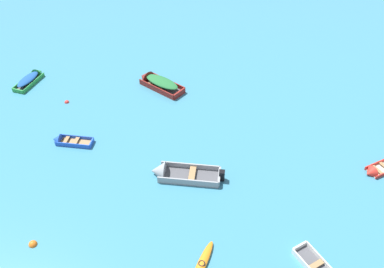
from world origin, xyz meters
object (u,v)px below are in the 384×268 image
(rowboat_grey_outer_left, at_px, (173,173))
(mooring_buoy_between_boats_left, at_px, (33,244))
(kayak_orange_midfield_left, at_px, (202,265))
(rowboat_green_foreground_center, at_px, (32,78))
(mooring_buoy_midfield, at_px, (67,102))
(rowboat_maroon_outer_right, at_px, (156,81))
(rowboat_red_cluster_outer, at_px, (376,171))
(rowboat_blue_near_right, at_px, (65,141))

(rowboat_grey_outer_left, relative_size, mooring_buoy_between_boats_left, 10.17)
(kayak_orange_midfield_left, relative_size, rowboat_green_foreground_center, 0.89)
(kayak_orange_midfield_left, relative_size, mooring_buoy_midfield, 8.52)
(rowboat_grey_outer_left, distance_m, mooring_buoy_midfield, 12.10)
(rowboat_grey_outer_left, xyz_separation_m, mooring_buoy_between_boats_left, (-6.48, -6.59, -0.24))
(rowboat_maroon_outer_right, bearing_deg, rowboat_grey_outer_left, -69.08)
(rowboat_maroon_outer_right, distance_m, rowboat_green_foreground_center, 10.86)
(rowboat_red_cluster_outer, relative_size, mooring_buoy_midfield, 7.28)
(kayak_orange_midfield_left, xyz_separation_m, rowboat_blue_near_right, (-11.31, 7.85, 0.01))
(mooring_buoy_midfield, bearing_deg, rowboat_red_cluster_outer, -8.37)
(rowboat_green_foreground_center, relative_size, mooring_buoy_between_boats_left, 7.42)
(rowboat_blue_near_right, xyz_separation_m, rowboat_green_foreground_center, (-6.28, 7.08, 0.12))
(rowboat_maroon_outer_right, bearing_deg, kayak_orange_midfield_left, -67.23)
(rowboat_grey_outer_left, bearing_deg, rowboat_green_foreground_center, 148.97)
(mooring_buoy_midfield, bearing_deg, rowboat_blue_near_right, -66.68)
(mooring_buoy_midfield, bearing_deg, rowboat_grey_outer_left, -31.36)
(rowboat_red_cluster_outer, bearing_deg, mooring_buoy_midfield, 171.63)
(rowboat_maroon_outer_right, xyz_separation_m, mooring_buoy_midfield, (-6.47, -3.80, -0.38))
(rowboat_green_foreground_center, distance_m, mooring_buoy_midfield, 5.00)
(mooring_buoy_midfield, bearing_deg, kayak_orange_midfield_left, -43.08)
(rowboat_maroon_outer_right, xyz_separation_m, rowboat_blue_near_right, (-4.50, -8.37, -0.23))
(rowboat_green_foreground_center, bearing_deg, mooring_buoy_between_boats_left, -62.09)
(mooring_buoy_between_boats_left, bearing_deg, kayak_orange_midfield_left, 2.86)
(kayak_orange_midfield_left, distance_m, rowboat_green_foreground_center, 23.07)
(rowboat_red_cluster_outer, distance_m, rowboat_grey_outer_left, 13.35)
(rowboat_red_cluster_outer, xyz_separation_m, mooring_buoy_between_boats_left, (-19.52, -9.45, -0.13))
(rowboat_red_cluster_outer, bearing_deg, kayak_orange_midfield_left, -138.36)
(rowboat_grey_outer_left, distance_m, rowboat_maroon_outer_right, 10.81)
(kayak_orange_midfield_left, height_order, rowboat_maroon_outer_right, rowboat_maroon_outer_right)
(rowboat_grey_outer_left, relative_size, rowboat_blue_near_right, 1.62)
(rowboat_maroon_outer_right, distance_m, mooring_buoy_midfield, 7.51)
(rowboat_red_cluster_outer, xyz_separation_m, rowboat_blue_near_right, (-21.40, -1.13, 0.02))
(rowboat_red_cluster_outer, height_order, mooring_buoy_midfield, rowboat_red_cluster_outer)
(rowboat_grey_outer_left, relative_size, rowboat_maroon_outer_right, 1.06)
(rowboat_grey_outer_left, distance_m, rowboat_blue_near_right, 8.54)
(rowboat_green_foreground_center, relative_size, mooring_buoy_midfield, 9.55)
(rowboat_green_foreground_center, bearing_deg, rowboat_grey_outer_left, -31.03)
(rowboat_blue_near_right, height_order, mooring_buoy_between_boats_left, rowboat_blue_near_right)
(rowboat_grey_outer_left, relative_size, rowboat_green_foreground_center, 1.37)
(rowboat_red_cluster_outer, xyz_separation_m, rowboat_green_foreground_center, (-27.68, 5.95, 0.14))
(mooring_buoy_between_boats_left, bearing_deg, rowboat_maroon_outer_right, 81.08)
(rowboat_maroon_outer_right, relative_size, mooring_buoy_midfield, 12.39)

